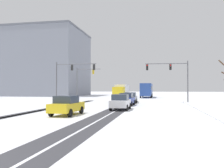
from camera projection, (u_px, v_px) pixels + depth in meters
The scene contains 14 objects.
wheel_track_left_lane at pixel (120, 111), 22.99m from camera, with size 0.92×37.40×0.01m, color #38383D.
wheel_track_right_lane at pixel (108, 111), 23.21m from camera, with size 1.13×37.40×0.01m, color #38383D.
wheel_track_center at pixel (41, 110), 24.54m from camera, with size 1.02×37.40×0.01m, color #38383D.
wheel_track_oncoming at pixel (45, 110), 24.47m from camera, with size 0.75×37.40×0.01m, color #38383D.
traffic_signal_near_right at pixel (173, 73), 36.51m from camera, with size 6.60×0.82×6.50m.
traffic_signal_near_left at pixel (70, 73), 37.62m from camera, with size 6.81×0.58×6.50m.
traffic_signal_far_left at pixel (83, 78), 47.66m from camera, with size 5.10×0.47×6.50m.
car_grey_lead at pixel (130, 98), 35.97m from camera, with size 1.86×4.11×1.62m.
car_blue_second at pixel (127, 99), 30.76m from camera, with size 1.96×4.16×1.62m.
car_white_third at pixel (120, 102), 24.65m from camera, with size 1.86×4.11×1.62m.
car_yellow_cab_fourth at pixel (67, 105), 19.79m from camera, with size 1.94×4.16×1.62m.
bus_oncoming at pixel (147, 89), 57.48m from camera, with size 2.78×11.03×3.38m.
box_truck_delivery at pixel (121, 91), 48.61m from camera, with size 2.57×7.50×3.02m.
office_building_far_left_block at pixel (36, 64), 73.43m from camera, with size 29.95×21.15×19.87m.
Camera 1 is at (5.61, -5.79, 2.26)m, focal length 37.71 mm.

